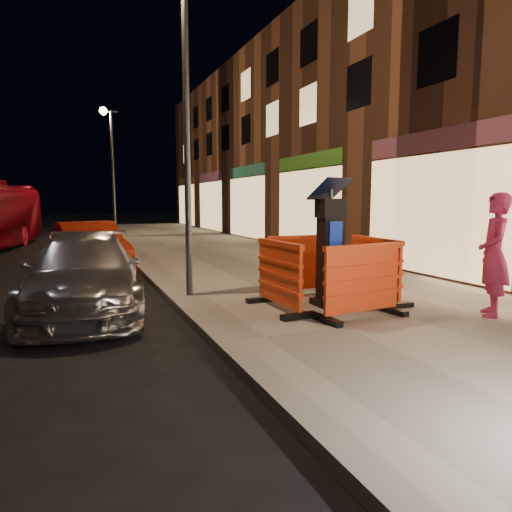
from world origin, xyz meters
name	(u,v)px	position (x,y,z in m)	size (l,w,h in m)	color
ground_plane	(228,353)	(0.00, 0.00, 0.00)	(120.00, 120.00, 0.00)	black
sidewalk	(414,323)	(3.00, 0.00, 0.07)	(6.00, 60.00, 0.15)	gray
kerb	(228,347)	(0.00, 0.00, 0.07)	(0.30, 60.00, 0.15)	slate
parking_kiosk	(330,246)	(2.28, 1.29, 1.17)	(0.64, 0.64, 2.03)	black
barrier_front	(362,281)	(2.28, 0.34, 0.72)	(1.46, 0.60, 1.14)	#EF4015
barrier_back	(303,265)	(2.28, 2.24, 0.72)	(1.46, 0.60, 1.14)	#EF4015
barrier_kerbside	(279,276)	(1.33, 1.29, 0.72)	(1.46, 0.60, 1.14)	#EF4015
barrier_bldgside	(375,269)	(3.23, 1.29, 0.72)	(1.46, 0.60, 1.14)	#EF4015
car_silver	(86,311)	(-1.60, 3.05, 0.00)	(1.85, 4.55, 1.32)	#AFAFB4
car_red	(90,272)	(-1.35, 7.75, 0.00)	(1.43, 4.11, 1.36)	maroon
man	(494,255)	(4.24, -0.30, 1.11)	(0.70, 0.46, 1.91)	maroon
street_lamp_mid	(187,134)	(0.25, 3.00, 3.15)	(0.12, 0.12, 6.00)	#3F3F44
street_lamp_far	(113,175)	(0.25, 18.00, 3.15)	(0.12, 0.12, 6.00)	#3F3F44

